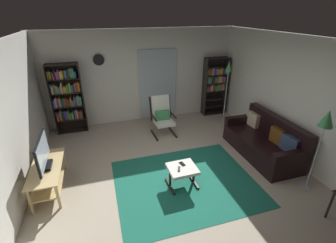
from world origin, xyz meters
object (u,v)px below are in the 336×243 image
Objects in this scene: television at (43,154)px; floor_lamp_by_shelf at (228,75)px; tv_stand at (48,174)px; tv_remote at (179,169)px; ottoman at (182,170)px; leather_sofa at (264,142)px; bookshelf_near_tv at (67,97)px; floor_lamp_by_sofa at (326,124)px; cell_phone at (182,164)px; bookshelf_near_sofa at (214,83)px; lounge_armchair at (162,115)px; wall_clock at (99,60)px.

television is 4.82m from floor_lamp_by_shelf.
tv_remote is at bearing -15.57° from tv_stand.
leather_sofa is at bearing 11.74° from ottoman.
bookshelf_near_tv is 1.18× the size of floor_lamp_by_sofa.
leather_sofa is 2.14m from cell_phone.
cell_phone is (2.41, -0.51, 0.06)m from tv_stand.
bookshelf_near_sofa is 3.77m from tv_remote.
floor_lamp_by_sofa is (2.02, -2.88, 0.78)m from lounge_armchair.
ottoman is 2.55m from floor_lamp_by_sofa.
wall_clock reaches higher than tv_remote.
bookshelf_near_sofa is 0.94× the size of leather_sofa.
bookshelf_near_tv is at bearing 111.67° from cell_phone.
tv_remote is at bearing -133.97° from floor_lamp_by_shelf.
cell_phone is (2.40, -0.49, -0.37)m from television.
tv_remote is (-0.08, -0.03, 0.08)m from ottoman.
bookshelf_near_tv is 3.47× the size of ottoman.
ottoman is (-0.21, -2.13, -0.21)m from lounge_armchair.
bookshelf_near_sofa is 3.45m from wall_clock.
bookshelf_near_tv is 3.64m from cell_phone.
bookshelf_near_sofa is at bearing 27.92° from television.
wall_clock is (-3.33, 0.17, 0.86)m from bookshelf_near_sofa.
tv_remote is 0.08× the size of floor_lamp_by_shelf.
floor_lamp_by_shelf is at bearing 19.96° from tv_stand.
ottoman is (2.37, -0.61, -0.01)m from tv_stand.
tv_remote is at bearing 162.72° from floor_lamp_by_sofa.
bookshelf_near_sofa is 2.61m from leather_sofa.
leather_sofa is 1.04× the size of floor_lamp_by_shelf.
lounge_armchair is at bearing 84.30° from ottoman.
leather_sofa is 3.54× the size of ottoman.
ottoman is 3.79× the size of cell_phone.
wall_clock is (-1.42, 1.01, 1.32)m from lounge_armchair.
television is 4.82m from floor_lamp_by_sofa.
bookshelf_near_sofa is at bearing 74.86° from tv_remote.
wall_clock reaches higher than bookshelf_near_tv.
television is at bearing 166.05° from ottoman.
tv_remote is at bearing -55.87° from bookshelf_near_tv.
leather_sofa is at bearing -88.97° from floor_lamp_by_shelf.
wall_clock is at bearing 130.69° from tv_remote.
floor_lamp_by_shelf reaches higher than television.
ottoman is at bearing -13.95° from television.
ottoman is 0.11m from tv_remote.
leather_sofa is at bearing 33.25° from tv_remote.
lounge_armchair is (2.58, 1.54, -0.23)m from television.
television is 6.15× the size of cell_phone.
television is 2.41m from bookshelf_near_tv.
wall_clock is at bearing 131.43° from floor_lamp_by_sofa.
television is at bearing -149.20° from lounge_armchair.
bookshelf_near_tv is 13.17× the size of cell_phone.
bookshelf_near_tv is 3.68m from tv_remote.
tv_remote reaches higher than cell_phone.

